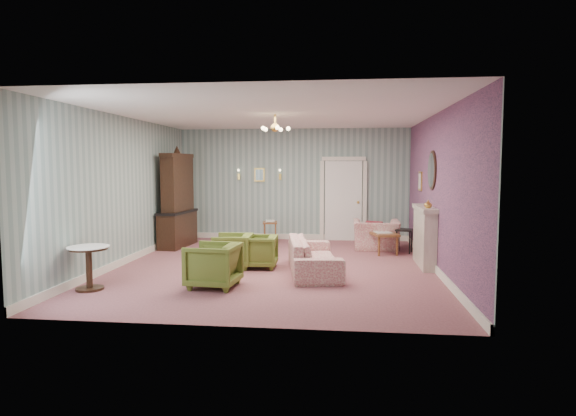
# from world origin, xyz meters

# --- Properties ---
(floor) EXTENTS (7.00, 7.00, 0.00)m
(floor) POSITION_xyz_m (0.00, 0.00, 0.00)
(floor) COLOR #96575E
(floor) RESTS_ON ground
(ceiling) EXTENTS (7.00, 7.00, 0.00)m
(ceiling) POSITION_xyz_m (0.00, 0.00, 2.90)
(ceiling) COLOR white
(ceiling) RESTS_ON ground
(wall_back) EXTENTS (6.00, 0.00, 6.00)m
(wall_back) POSITION_xyz_m (0.00, 3.50, 1.45)
(wall_back) COLOR gray
(wall_back) RESTS_ON ground
(wall_front) EXTENTS (6.00, 0.00, 6.00)m
(wall_front) POSITION_xyz_m (0.00, -3.50, 1.45)
(wall_front) COLOR gray
(wall_front) RESTS_ON ground
(wall_left) EXTENTS (0.00, 7.00, 7.00)m
(wall_left) POSITION_xyz_m (-3.00, 0.00, 1.45)
(wall_left) COLOR gray
(wall_left) RESTS_ON ground
(wall_right) EXTENTS (0.00, 7.00, 7.00)m
(wall_right) POSITION_xyz_m (3.00, 0.00, 1.45)
(wall_right) COLOR gray
(wall_right) RESTS_ON ground
(wall_right_floral) EXTENTS (0.00, 7.00, 7.00)m
(wall_right_floral) POSITION_xyz_m (2.98, 0.00, 1.45)
(wall_right_floral) COLOR #BF5F85
(wall_right_floral) RESTS_ON ground
(door) EXTENTS (1.12, 0.12, 2.16)m
(door) POSITION_xyz_m (1.30, 3.46, 1.08)
(door) COLOR white
(door) RESTS_ON floor
(olive_chair_a) EXTENTS (0.78, 0.82, 0.78)m
(olive_chair_a) POSITION_xyz_m (-0.77, -1.67, 0.39)
(olive_chair_a) COLOR #5E6D26
(olive_chair_a) RESTS_ON floor
(olive_chair_b) EXTENTS (0.64, 0.69, 0.69)m
(olive_chair_b) POSITION_xyz_m (-0.30, -0.13, 0.34)
(olive_chair_b) COLOR #5E6D26
(olive_chair_b) RESTS_ON floor
(olive_chair_c) EXTENTS (0.68, 0.72, 0.72)m
(olive_chair_c) POSITION_xyz_m (-0.80, -0.16, 0.36)
(olive_chair_c) COLOR #5E6D26
(olive_chair_c) RESTS_ON floor
(sofa_chintz) EXTENTS (0.94, 2.19, 0.83)m
(sofa_chintz) POSITION_xyz_m (0.76, -0.43, 0.41)
(sofa_chintz) COLOR #A94454
(sofa_chintz) RESTS_ON floor
(wingback_chair) EXTENTS (1.05, 0.69, 0.91)m
(wingback_chair) POSITION_xyz_m (2.06, 2.17, 0.45)
(wingback_chair) COLOR #A94454
(wingback_chair) RESTS_ON floor
(dresser) EXTENTS (0.59, 1.45, 2.36)m
(dresser) POSITION_xyz_m (-2.65, 2.04, 1.18)
(dresser) COLOR black
(dresser) RESTS_ON floor
(fireplace) EXTENTS (0.30, 1.40, 1.16)m
(fireplace) POSITION_xyz_m (2.86, 0.40, 0.58)
(fireplace) COLOR beige
(fireplace) RESTS_ON floor
(mantel_vase) EXTENTS (0.15, 0.15, 0.15)m
(mantel_vase) POSITION_xyz_m (2.84, 0.00, 1.23)
(mantel_vase) COLOR gold
(mantel_vase) RESTS_ON fireplace
(oval_mirror) EXTENTS (0.04, 0.76, 0.84)m
(oval_mirror) POSITION_xyz_m (2.96, 0.40, 1.85)
(oval_mirror) COLOR white
(oval_mirror) RESTS_ON wall_right
(framed_print) EXTENTS (0.04, 0.34, 0.42)m
(framed_print) POSITION_xyz_m (2.97, 1.75, 1.60)
(framed_print) COLOR gold
(framed_print) RESTS_ON wall_right
(coffee_table) EXTENTS (0.72, 1.01, 0.47)m
(coffee_table) POSITION_xyz_m (2.16, 1.73, 0.23)
(coffee_table) COLOR brown
(coffee_table) RESTS_ON floor
(side_table_black) EXTENTS (0.44, 0.44, 0.54)m
(side_table_black) POSITION_xyz_m (2.65, 1.75, 0.27)
(side_table_black) COLOR black
(side_table_black) RESTS_ON floor
(pedestal_table) EXTENTS (0.69, 0.69, 0.69)m
(pedestal_table) POSITION_xyz_m (-2.65, -2.05, 0.35)
(pedestal_table) COLOR black
(pedestal_table) RESTS_ON floor
(nesting_table) EXTENTS (0.41, 0.49, 0.59)m
(nesting_table) POSITION_xyz_m (-0.52, 2.80, 0.29)
(nesting_table) COLOR brown
(nesting_table) RESTS_ON floor
(gilt_mirror_back) EXTENTS (0.28, 0.06, 0.36)m
(gilt_mirror_back) POSITION_xyz_m (-0.90, 3.46, 1.70)
(gilt_mirror_back) COLOR gold
(gilt_mirror_back) RESTS_ON wall_back
(sconce_left) EXTENTS (0.16, 0.12, 0.30)m
(sconce_left) POSITION_xyz_m (-1.45, 3.44, 1.70)
(sconce_left) COLOR gold
(sconce_left) RESTS_ON wall_back
(sconce_right) EXTENTS (0.16, 0.12, 0.30)m
(sconce_right) POSITION_xyz_m (-0.35, 3.44, 1.70)
(sconce_right) COLOR gold
(sconce_right) RESTS_ON wall_back
(chandelier) EXTENTS (0.56, 0.56, 0.36)m
(chandelier) POSITION_xyz_m (0.00, 0.00, 2.63)
(chandelier) COLOR gold
(chandelier) RESTS_ON ceiling
(burgundy_cushion) EXTENTS (0.41, 0.28, 0.39)m
(burgundy_cushion) POSITION_xyz_m (2.01, 2.02, 0.48)
(burgundy_cushion) COLOR maroon
(burgundy_cushion) RESTS_ON wingback_chair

